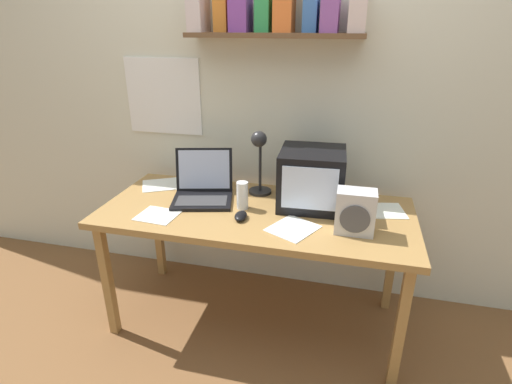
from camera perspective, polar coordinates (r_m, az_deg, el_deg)
ground_plane at (r=2.47m, az=0.00°, el=-17.53°), size 12.00×12.00×0.00m
back_wall at (r=2.35m, az=2.79°, el=15.71°), size 5.60×0.24×2.60m
corner_desk at (r=2.11m, az=0.00°, el=-4.00°), size 1.61×0.71×0.71m
crt_monitor at (r=2.10m, az=7.96°, el=1.96°), size 0.35×0.35×0.30m
laptop at (r=2.22m, az=-7.56°, el=0.75°), size 0.38×0.37×0.25m
desk_lamp at (r=2.18m, az=0.48°, el=5.20°), size 0.13×0.16×0.37m
juice_glass at (r=2.07m, az=-1.98°, el=-0.71°), size 0.06×0.06×0.15m
space_heater at (r=1.88m, az=13.99°, el=-2.77°), size 0.18×0.12×0.21m
computer_mouse at (r=1.98m, az=-2.19°, el=-3.44°), size 0.07×0.11×0.03m
printed_handout at (r=2.08m, az=-13.86°, el=-3.25°), size 0.21×0.19×0.00m
loose_paper_near_monitor at (r=2.16m, az=16.91°, el=-2.54°), size 0.30×0.24×0.00m
open_notebook at (r=1.90m, az=5.29°, el=-5.19°), size 0.27×0.28×0.00m
loose_paper_near_laptop at (r=2.46m, az=-12.55°, el=1.10°), size 0.35×0.31×0.00m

